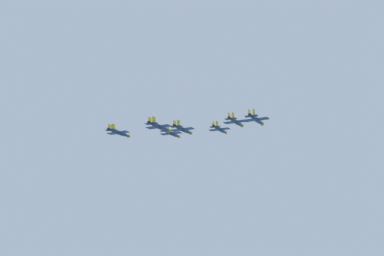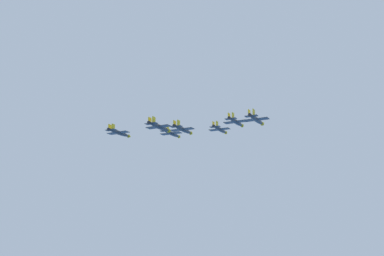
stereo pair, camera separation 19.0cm
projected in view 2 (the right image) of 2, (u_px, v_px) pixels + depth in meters
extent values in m
ellipsoid|color=#2D3338|center=(220.00, 130.00, 229.36)|extent=(10.58, 11.07, 1.74)
cone|color=gold|center=(226.00, 133.00, 235.93)|extent=(2.28, 2.29, 1.48)
ellipsoid|color=#334751|center=(223.00, 130.00, 232.12)|extent=(2.55, 2.59, 1.02)
cube|color=#2D3338|center=(219.00, 129.00, 228.75)|extent=(9.18, 8.91, 0.17)
cube|color=gold|center=(211.00, 130.00, 230.63)|extent=(2.41, 2.50, 0.21)
cube|color=gold|center=(228.00, 128.00, 226.89)|extent=(2.41, 2.50, 0.21)
cube|color=#2D3338|center=(215.00, 127.00, 224.41)|extent=(4.85, 4.74, 0.17)
cube|color=gold|center=(213.00, 124.00, 225.33)|extent=(1.50, 1.57, 2.52)
cube|color=gold|center=(217.00, 124.00, 224.58)|extent=(1.50, 1.57, 2.52)
cylinder|color=black|center=(214.00, 126.00, 223.13)|extent=(1.55, 1.54, 1.22)
ellipsoid|color=#2D3338|center=(172.00, 134.00, 219.63)|extent=(10.47, 10.95, 1.73)
cone|color=gold|center=(180.00, 137.00, 226.13)|extent=(2.25, 2.26, 1.47)
ellipsoid|color=#334751|center=(175.00, 134.00, 222.35)|extent=(2.52, 2.56, 1.01)
cube|color=#2D3338|center=(171.00, 133.00, 219.02)|extent=(9.08, 8.82, 0.17)
cube|color=gold|center=(162.00, 134.00, 220.88)|extent=(2.38, 2.47, 0.21)
cube|color=gold|center=(180.00, 132.00, 217.18)|extent=(2.38, 2.47, 0.21)
cube|color=#2D3338|center=(166.00, 131.00, 214.72)|extent=(4.80, 4.69, 0.17)
cube|color=gold|center=(164.00, 128.00, 215.64)|extent=(1.48, 1.55, 2.49)
cube|color=gold|center=(168.00, 128.00, 214.89)|extent=(1.48, 1.55, 2.49)
cylinder|color=black|center=(164.00, 130.00, 213.46)|extent=(1.54, 1.53, 1.21)
ellipsoid|color=#2D3338|center=(236.00, 122.00, 206.49)|extent=(10.54, 11.20, 1.75)
cone|color=gold|center=(243.00, 126.00, 213.06)|extent=(2.28, 2.30, 1.49)
ellipsoid|color=#334751|center=(239.00, 122.00, 209.24)|extent=(2.55, 2.61, 1.02)
cube|color=#2D3338|center=(236.00, 122.00, 205.88)|extent=(9.26, 8.90, 0.18)
cube|color=gold|center=(226.00, 123.00, 207.81)|extent=(2.40, 2.52, 0.21)
cube|color=gold|center=(246.00, 121.00, 203.97)|extent=(2.40, 2.52, 0.21)
cube|color=#2D3338|center=(231.00, 119.00, 201.54)|extent=(4.89, 4.75, 0.18)
cube|color=gold|center=(229.00, 116.00, 202.47)|extent=(1.49, 1.59, 2.53)
cube|color=gold|center=(233.00, 116.00, 201.70)|extent=(1.49, 1.59, 2.53)
cylinder|color=black|center=(229.00, 118.00, 200.26)|extent=(1.56, 1.55, 1.23)
ellipsoid|color=#2D3338|center=(119.00, 133.00, 210.43)|extent=(10.28, 11.34, 1.74)
cone|color=gold|center=(130.00, 137.00, 216.89)|extent=(2.27, 2.29, 1.48)
ellipsoid|color=#334751|center=(123.00, 133.00, 213.14)|extent=(2.52, 2.61, 1.02)
cube|color=#2D3338|center=(118.00, 133.00, 209.83)|extent=(9.32, 8.73, 0.17)
cube|color=gold|center=(110.00, 134.00, 211.84)|extent=(2.35, 2.54, 0.21)
cube|color=gold|center=(127.00, 131.00, 207.84)|extent=(2.35, 2.54, 0.21)
cube|color=#2D3338|center=(111.00, 130.00, 205.57)|extent=(4.90, 4.67, 0.17)
cube|color=gold|center=(110.00, 127.00, 206.51)|extent=(1.46, 1.61, 2.52)
cube|color=gold|center=(113.00, 127.00, 205.71)|extent=(1.46, 1.61, 2.52)
cylinder|color=black|center=(109.00, 129.00, 204.31)|extent=(1.56, 1.53, 1.22)
ellipsoid|color=#2D3338|center=(257.00, 120.00, 182.95)|extent=(10.43, 10.89, 1.72)
cone|color=gold|center=(263.00, 124.00, 189.42)|extent=(2.24, 2.25, 1.46)
ellipsoid|color=#334751|center=(259.00, 120.00, 185.66)|extent=(2.51, 2.55, 1.00)
cube|color=#2D3338|center=(256.00, 120.00, 182.35)|extent=(9.03, 8.78, 0.17)
cube|color=gold|center=(245.00, 121.00, 184.20)|extent=(2.37, 2.46, 0.21)
cube|color=gold|center=(267.00, 118.00, 180.52)|extent=(2.37, 2.46, 0.21)
cube|color=#2D3338|center=(251.00, 116.00, 178.07)|extent=(4.77, 4.67, 0.17)
cube|color=gold|center=(249.00, 113.00, 178.98)|extent=(1.48, 1.54, 2.48)
cube|color=gold|center=(254.00, 113.00, 178.24)|extent=(1.48, 1.54, 2.48)
cylinder|color=black|center=(250.00, 115.00, 176.81)|extent=(1.53, 1.52, 1.20)
ellipsoid|color=#2D3338|center=(183.00, 130.00, 196.41)|extent=(10.23, 10.95, 1.71)
cone|color=gold|center=(192.00, 134.00, 202.79)|extent=(2.22, 2.24, 1.45)
ellipsoid|color=#334751|center=(187.00, 130.00, 199.09)|extent=(2.48, 2.54, 1.00)
cube|color=#2D3338|center=(182.00, 129.00, 195.81)|extent=(9.05, 8.65, 0.17)
cube|color=gold|center=(173.00, 131.00, 197.71)|extent=(2.34, 2.46, 0.20)
cube|color=gold|center=(192.00, 128.00, 193.94)|extent=(2.34, 2.46, 0.20)
cube|color=#2D3338|center=(176.00, 126.00, 191.59)|extent=(4.77, 4.62, 0.17)
cube|color=gold|center=(175.00, 124.00, 192.50)|extent=(1.45, 1.55, 2.47)
cube|color=gold|center=(179.00, 123.00, 191.75)|extent=(1.45, 1.55, 2.47)
cylinder|color=black|center=(174.00, 126.00, 190.35)|extent=(1.52, 1.51, 1.20)
ellipsoid|color=#2D3338|center=(160.00, 127.00, 180.17)|extent=(9.90, 10.88, 1.68)
cone|color=gold|center=(170.00, 131.00, 186.39)|extent=(2.18, 2.20, 1.43)
ellipsoid|color=#334751|center=(164.00, 127.00, 182.78)|extent=(2.42, 2.51, 0.98)
cube|color=#2D3338|center=(159.00, 127.00, 179.59)|extent=(8.95, 8.41, 0.17)
cube|color=gold|center=(149.00, 128.00, 181.52)|extent=(2.27, 2.44, 0.20)
cube|color=gold|center=(169.00, 125.00, 177.69)|extent=(2.27, 2.44, 0.20)
cube|color=#2D3338|center=(151.00, 124.00, 175.49)|extent=(4.71, 4.50, 0.17)
cube|color=gold|center=(150.00, 121.00, 176.40)|extent=(1.40, 1.54, 2.42)
cube|color=gold|center=(154.00, 120.00, 175.63)|extent=(1.40, 1.54, 2.42)
cylinder|color=black|center=(149.00, 123.00, 174.28)|extent=(1.50, 1.48, 1.17)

